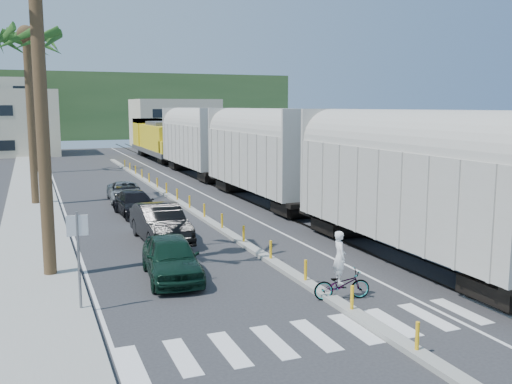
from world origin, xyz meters
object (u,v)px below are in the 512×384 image
street_sign (78,247)px  cyclist (341,278)px  car_second (160,223)px  car_lead (171,257)px

street_sign → cyclist: bearing=-13.0°
street_sign → cyclist: street_sign is taller
car_second → car_lead: bearing=-100.8°
car_lead → car_second: bearing=86.5°
street_sign → cyclist: 7.96m
street_sign → car_second: size_ratio=0.59×
car_lead → car_second: car_second is taller
car_lead → car_second: 5.69m
street_sign → car_second: street_sign is taller
car_lead → cyclist: 6.02m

